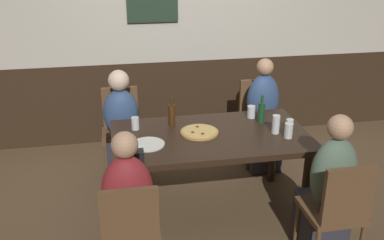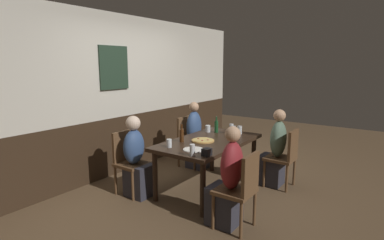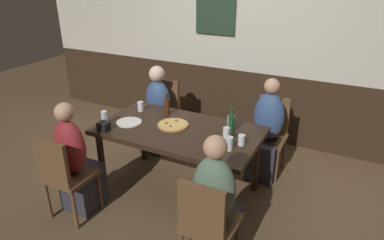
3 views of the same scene
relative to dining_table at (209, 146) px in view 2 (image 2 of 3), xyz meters
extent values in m
plane|color=brown|center=(0.00, 0.00, -0.66)|extent=(12.00, 12.00, 0.00)
cube|color=#332316|center=(0.00, 1.65, -0.18)|extent=(6.40, 0.10, 0.95)
cube|color=beige|center=(0.00, 1.65, 1.12)|extent=(6.40, 0.10, 1.65)
cube|color=#233828|center=(-0.30, 1.58, 1.09)|extent=(0.56, 0.03, 0.68)
cube|color=black|center=(0.00, 0.00, 0.06)|extent=(1.65, 0.92, 0.05)
cylinder|color=black|center=(-0.72, -0.38, -0.31)|extent=(0.07, 0.07, 0.69)
cylinder|color=black|center=(0.72, -0.38, -0.31)|extent=(0.07, 0.07, 0.69)
cylinder|color=black|center=(-0.72, 0.38, -0.31)|extent=(0.07, 0.07, 0.69)
cylinder|color=black|center=(0.72, 0.38, -0.31)|extent=(0.07, 0.07, 0.69)
cube|color=brown|center=(0.72, 0.80, -0.23)|extent=(0.40, 0.40, 0.04)
cube|color=brown|center=(0.72, 0.98, 0.01)|extent=(0.36, 0.04, 0.43)
cylinder|color=brown|center=(0.89, 0.63, -0.45)|extent=(0.04, 0.04, 0.41)
cylinder|color=brown|center=(0.55, 0.63, -0.45)|extent=(0.04, 0.04, 0.41)
cylinder|color=brown|center=(0.89, 0.97, -0.45)|extent=(0.04, 0.04, 0.41)
cylinder|color=brown|center=(0.55, 0.97, -0.45)|extent=(0.04, 0.04, 0.41)
cube|color=brown|center=(0.72, -0.80, -0.23)|extent=(0.40, 0.40, 0.04)
cube|color=brown|center=(0.72, -0.98, 0.01)|extent=(0.36, 0.04, 0.43)
cylinder|color=brown|center=(0.55, -0.63, -0.45)|extent=(0.04, 0.04, 0.41)
cylinder|color=brown|center=(0.89, -0.63, -0.45)|extent=(0.04, 0.04, 0.41)
cylinder|color=brown|center=(0.55, -0.97, -0.45)|extent=(0.04, 0.04, 0.41)
cylinder|color=brown|center=(0.89, -0.97, -0.45)|extent=(0.04, 0.04, 0.41)
cube|color=brown|center=(-0.72, -0.80, -0.23)|extent=(0.40, 0.40, 0.04)
cube|color=brown|center=(-0.72, -0.98, 0.01)|extent=(0.36, 0.04, 0.43)
cylinder|color=brown|center=(-0.89, -0.63, -0.45)|extent=(0.04, 0.04, 0.41)
cylinder|color=brown|center=(-0.55, -0.63, -0.45)|extent=(0.04, 0.04, 0.41)
cylinder|color=brown|center=(-0.89, -0.97, -0.45)|extent=(0.04, 0.04, 0.41)
cylinder|color=brown|center=(-0.55, -0.97, -0.45)|extent=(0.04, 0.04, 0.41)
cube|color=brown|center=(-0.72, 0.80, -0.23)|extent=(0.40, 0.40, 0.04)
cube|color=brown|center=(-0.72, 0.98, 0.01)|extent=(0.36, 0.04, 0.43)
cylinder|color=brown|center=(-0.55, 0.63, -0.45)|extent=(0.04, 0.04, 0.41)
cylinder|color=brown|center=(-0.89, 0.63, -0.45)|extent=(0.04, 0.04, 0.41)
cylinder|color=brown|center=(-0.55, 0.97, -0.45)|extent=(0.04, 0.04, 0.41)
cylinder|color=brown|center=(-0.89, 0.97, -0.45)|extent=(0.04, 0.04, 0.41)
cube|color=#2D2D38|center=(0.72, 0.67, -0.43)|extent=(0.32, 0.34, 0.45)
ellipsoid|color=#334C7A|center=(0.72, 0.76, 0.07)|extent=(0.34, 0.22, 0.55)
sphere|color=tan|center=(0.72, 0.76, 0.42)|extent=(0.17, 0.17, 0.17)
cube|color=#2D2D38|center=(0.72, -0.67, -0.43)|extent=(0.32, 0.34, 0.45)
ellipsoid|color=#56705B|center=(0.72, -0.76, 0.06)|extent=(0.34, 0.22, 0.54)
sphere|color=tan|center=(0.72, -0.76, 0.41)|extent=(0.18, 0.18, 0.18)
cube|color=#2D2D38|center=(-0.72, -0.67, -0.43)|extent=(0.32, 0.34, 0.45)
ellipsoid|color=maroon|center=(-0.72, -0.76, 0.06)|extent=(0.34, 0.22, 0.54)
sphere|color=tan|center=(-0.72, -0.76, 0.41)|extent=(0.17, 0.17, 0.17)
cube|color=#2D2D38|center=(-0.72, 0.67, -0.43)|extent=(0.32, 0.34, 0.45)
ellipsoid|color=#334C7A|center=(-0.72, 0.76, 0.03)|extent=(0.34, 0.22, 0.48)
sphere|color=beige|center=(-0.72, 0.76, 0.36)|extent=(0.20, 0.20, 0.20)
cylinder|color=tan|center=(-0.09, 0.04, 0.09)|extent=(0.32, 0.32, 0.02)
cylinder|color=#DBB760|center=(-0.09, 0.04, 0.10)|extent=(0.28, 0.28, 0.01)
cylinder|color=maroon|center=(-0.09, 0.12, 0.11)|extent=(0.03, 0.03, 0.00)
cylinder|color=maroon|center=(-0.07, -0.03, 0.11)|extent=(0.03, 0.03, 0.00)
cylinder|color=maroon|center=(-0.15, 0.01, 0.11)|extent=(0.03, 0.03, 0.00)
cylinder|color=silver|center=(0.54, -0.07, 0.16)|extent=(0.07, 0.07, 0.16)
cylinder|color=#331E14|center=(0.54, -0.07, 0.13)|extent=(0.06, 0.06, 0.10)
cylinder|color=silver|center=(0.62, -0.18, 0.14)|extent=(0.07, 0.07, 0.13)
cylinder|color=gold|center=(0.62, -0.18, 0.11)|extent=(0.06, 0.06, 0.06)
cylinder|color=silver|center=(-0.61, 0.22, 0.14)|extent=(0.07, 0.07, 0.11)
cylinder|color=#C6842D|center=(-0.61, 0.22, 0.10)|extent=(0.06, 0.06, 0.04)
cylinder|color=silver|center=(0.68, -0.04, 0.13)|extent=(0.06, 0.06, 0.10)
cylinder|color=#C6842D|center=(0.68, -0.04, 0.12)|extent=(0.06, 0.06, 0.08)
cylinder|color=silver|center=(-0.74, -0.24, 0.15)|extent=(0.06, 0.06, 0.14)
cylinder|color=#C6842D|center=(-0.74, -0.24, 0.12)|extent=(0.06, 0.06, 0.07)
cylinder|color=silver|center=(0.45, 0.30, 0.14)|extent=(0.08, 0.08, 0.11)
cylinder|color=#331E14|center=(0.45, 0.30, 0.12)|extent=(0.07, 0.07, 0.08)
cylinder|color=#194723|center=(0.50, 0.17, 0.17)|extent=(0.06, 0.06, 0.19)
cylinder|color=#194723|center=(0.50, 0.17, 0.30)|extent=(0.03, 0.03, 0.07)
cylinder|color=#42230F|center=(-0.29, 0.26, 0.17)|extent=(0.06, 0.06, 0.18)
cylinder|color=#42230F|center=(-0.29, 0.26, 0.30)|extent=(0.03, 0.03, 0.07)
cylinder|color=white|center=(-0.53, -0.11, 0.09)|extent=(0.27, 0.27, 0.01)
cube|color=black|center=(-0.64, -0.38, 0.13)|extent=(0.11, 0.09, 0.09)
camera|label=1|loc=(-0.75, -3.20, 1.58)|focal=40.26mm
camera|label=2|loc=(-3.60, -2.25, 1.16)|focal=28.70mm
camera|label=3|loc=(1.54, -2.72, 1.57)|focal=32.00mm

